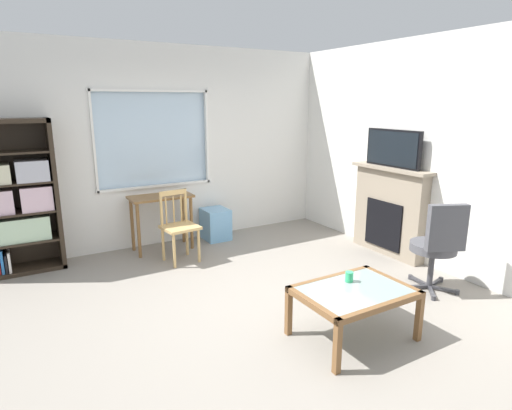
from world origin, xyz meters
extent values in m
cube|color=gray|center=(0.00, 0.00, -0.01)|extent=(5.84, 6.07, 0.02)
cube|color=silver|center=(0.00, 2.54, 0.41)|extent=(4.84, 0.12, 0.82)
cube|color=silver|center=(0.00, 2.54, 2.44)|extent=(4.84, 0.12, 0.60)
cube|color=silver|center=(-1.70, 2.54, 1.48)|extent=(1.44, 0.12, 1.32)
cube|color=silver|center=(1.51, 2.54, 1.48)|extent=(1.83, 0.12, 1.32)
cube|color=silver|center=(-0.19, 2.55, 1.48)|extent=(1.57, 0.02, 1.32)
cube|color=white|center=(-0.19, 2.48, 0.84)|extent=(1.63, 0.06, 0.03)
cube|color=white|center=(-0.19, 2.48, 2.13)|extent=(1.63, 0.06, 0.03)
cube|color=white|center=(-0.98, 2.48, 1.48)|extent=(0.03, 0.06, 1.32)
cube|color=white|center=(0.59, 2.48, 1.48)|extent=(0.03, 0.06, 1.32)
cube|color=silver|center=(2.48, 0.00, 1.37)|extent=(0.12, 5.27, 2.75)
cube|color=#2D2319|center=(-1.49, 2.29, 0.90)|extent=(0.05, 0.38, 1.80)
cube|color=#2D2319|center=(-1.92, 2.29, 1.78)|extent=(0.90, 0.38, 0.05)
cube|color=#2D2319|center=(-1.92, 2.29, 0.03)|extent=(0.90, 0.38, 0.05)
cube|color=#2D2319|center=(-1.92, 2.47, 0.90)|extent=(0.90, 0.02, 1.80)
cube|color=#2D2319|center=(-1.92, 2.29, 0.38)|extent=(0.85, 0.36, 0.02)
cube|color=#2D2319|center=(-1.92, 2.29, 0.73)|extent=(0.85, 0.36, 0.02)
cube|color=#2D2319|center=(-1.92, 2.29, 1.08)|extent=(0.85, 0.36, 0.02)
cube|color=#2D2319|center=(-1.92, 2.29, 1.43)|extent=(0.85, 0.36, 0.02)
cube|color=#B7D6B2|center=(-1.93, 2.28, 0.53)|extent=(0.68, 0.27, 0.28)
cube|color=beige|center=(-1.70, 2.28, 0.88)|extent=(0.34, 0.30, 0.29)
cube|color=#B2B2BC|center=(-1.71, 2.28, 1.21)|extent=(0.34, 0.33, 0.24)
cube|color=#286BB2|center=(-2.14, 2.27, 0.19)|extent=(0.03, 0.27, 0.28)
cube|color=black|center=(-2.10, 2.27, 0.16)|extent=(0.02, 0.28, 0.21)
cube|color=white|center=(-2.07, 2.27, 0.17)|extent=(0.03, 0.28, 0.24)
cube|color=brown|center=(-0.23, 2.19, 0.74)|extent=(0.83, 0.42, 0.03)
cylinder|color=brown|center=(-0.59, 2.02, 0.36)|extent=(0.04, 0.04, 0.73)
cylinder|color=brown|center=(0.13, 2.02, 0.36)|extent=(0.04, 0.04, 0.73)
cylinder|color=brown|center=(-0.59, 2.35, 0.36)|extent=(0.04, 0.04, 0.73)
cylinder|color=brown|center=(0.13, 2.35, 0.36)|extent=(0.04, 0.04, 0.73)
cube|color=tan|center=(-0.17, 1.64, 0.45)|extent=(0.46, 0.44, 0.04)
cylinder|color=tan|center=(-0.32, 1.46, 0.22)|extent=(0.04, 0.04, 0.43)
cylinder|color=tan|center=(0.01, 1.50, 0.22)|extent=(0.04, 0.04, 0.43)
cylinder|color=tan|center=(-0.36, 1.78, 0.22)|extent=(0.04, 0.04, 0.43)
cylinder|color=tan|center=(-0.02, 1.81, 0.22)|extent=(0.04, 0.04, 0.43)
cylinder|color=tan|center=(-0.36, 1.78, 0.68)|extent=(0.04, 0.04, 0.45)
cylinder|color=tan|center=(-0.02, 1.81, 0.68)|extent=(0.04, 0.04, 0.45)
cube|color=tan|center=(-0.19, 1.79, 0.87)|extent=(0.36, 0.08, 0.06)
cylinder|color=tan|center=(-0.29, 1.78, 0.65)|extent=(0.02, 0.02, 0.35)
cylinder|color=tan|center=(-0.19, 1.79, 0.65)|extent=(0.02, 0.02, 0.35)
cylinder|color=tan|center=(-0.09, 1.81, 0.65)|extent=(0.02, 0.02, 0.35)
cube|color=#72ADDB|center=(0.59, 2.24, 0.23)|extent=(0.35, 0.40, 0.46)
cube|color=gray|center=(2.33, 0.53, 0.57)|extent=(0.18, 1.08, 1.13)
cube|color=black|center=(2.23, 0.53, 0.41)|extent=(0.03, 0.60, 0.62)
cube|color=gray|center=(2.31, 0.53, 1.15)|extent=(0.26, 1.18, 0.04)
cube|color=black|center=(2.31, 0.53, 1.41)|extent=(0.05, 0.85, 0.48)
cube|color=black|center=(2.28, 0.53, 1.41)|extent=(0.01, 0.80, 0.43)
cylinder|color=#4C4C51|center=(1.87, -0.51, 0.48)|extent=(0.48, 0.48, 0.09)
cube|color=#4C4C51|center=(1.78, -0.71, 0.76)|extent=(0.40, 0.24, 0.48)
cylinder|color=#38383D|center=(1.87, -0.51, 0.24)|extent=(0.06, 0.06, 0.42)
cube|color=#38383D|center=(1.74, -0.45, 0.03)|extent=(0.27, 0.15, 0.03)
cylinder|color=#38383D|center=(1.62, -0.39, 0.03)|extent=(0.05, 0.05, 0.05)
cube|color=#38383D|center=(1.77, -0.61, 0.03)|extent=(0.22, 0.23, 0.03)
cylinder|color=#38383D|center=(1.68, -0.72, 0.03)|extent=(0.05, 0.05, 0.05)
cube|color=#38383D|center=(1.94, -0.63, 0.03)|extent=(0.17, 0.26, 0.03)
cylinder|color=#38383D|center=(2.01, -0.76, 0.03)|extent=(0.05, 0.05, 0.05)
cube|color=#38383D|center=(2.01, -0.48, 0.03)|extent=(0.28, 0.09, 0.03)
cylinder|color=#38383D|center=(2.14, -0.46, 0.03)|extent=(0.05, 0.05, 0.05)
cube|color=#38383D|center=(1.89, -0.37, 0.03)|extent=(0.07, 0.28, 0.03)
cylinder|color=#38383D|center=(1.90, -0.23, 0.03)|extent=(0.05, 0.05, 0.05)
cube|color=#8C9E99|center=(0.47, -0.82, 0.44)|extent=(0.85, 0.59, 0.02)
cube|color=brown|center=(0.47, -1.14, 0.42)|extent=(0.95, 0.05, 0.05)
cube|color=brown|center=(0.47, -0.50, 0.42)|extent=(0.95, 0.05, 0.05)
cube|color=brown|center=(0.02, -0.82, 0.42)|extent=(0.05, 0.69, 0.05)
cube|color=brown|center=(0.92, -0.82, 0.42)|extent=(0.05, 0.69, 0.05)
cube|color=brown|center=(0.02, -1.14, 0.20)|extent=(0.05, 0.05, 0.40)
cube|color=brown|center=(0.92, -1.14, 0.20)|extent=(0.05, 0.05, 0.40)
cube|color=brown|center=(0.02, -0.50, 0.20)|extent=(0.05, 0.05, 0.40)
cube|color=brown|center=(0.92, -0.50, 0.20)|extent=(0.05, 0.05, 0.40)
cylinder|color=#33B770|center=(0.53, -0.68, 0.49)|extent=(0.07, 0.07, 0.09)
camera|label=1|loc=(-1.91, -3.25, 1.99)|focal=29.69mm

